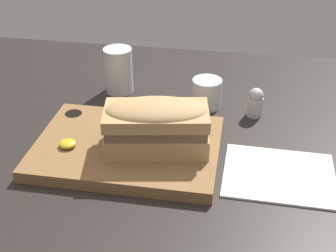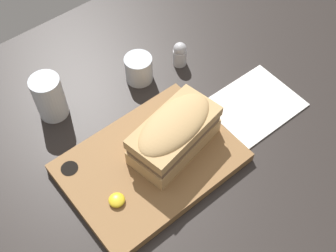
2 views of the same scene
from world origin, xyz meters
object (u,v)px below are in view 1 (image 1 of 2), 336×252
at_px(water_glass, 119,73).
at_px(napkin, 279,175).
at_px(serving_board, 127,148).
at_px(wine_glass, 207,94).
at_px(sandwich, 156,124).
at_px(salt_shaker, 255,102).

relative_size(water_glass, napkin, 0.54).
distance_m(water_glass, napkin, 0.46).
distance_m(serving_board, napkin, 0.29).
relative_size(serving_board, wine_glass, 5.26).
bearing_deg(napkin, wine_glass, 123.38).
distance_m(wine_glass, napkin, 0.28).
relative_size(serving_board, sandwich, 1.72).
bearing_deg(serving_board, water_glass, 107.87).
relative_size(serving_board, water_glass, 3.24).
bearing_deg(wine_glass, serving_board, -121.58).
height_order(serving_board, salt_shaker, salt_shaker).
bearing_deg(sandwich, wine_glass, 71.59).
height_order(sandwich, salt_shaker, sandwich).
bearing_deg(napkin, water_glass, 143.18).
relative_size(serving_board, salt_shaker, 5.32).
bearing_deg(sandwich, salt_shaker, 47.03).
xyz_separation_m(sandwich, wine_glass, (0.07, 0.22, -0.05)).
height_order(serving_board, sandwich, sandwich).
bearing_deg(water_glass, sandwich, -61.30).
relative_size(wine_glass, salt_shaker, 1.01).
relative_size(sandwich, water_glass, 1.88).
bearing_deg(sandwich, serving_board, 176.57).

